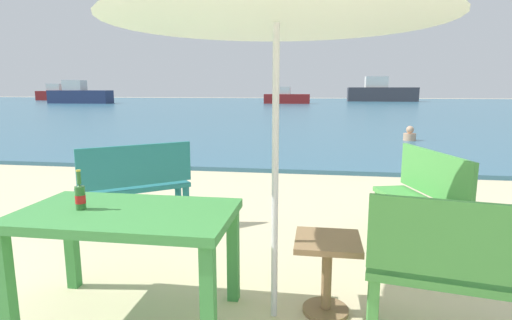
% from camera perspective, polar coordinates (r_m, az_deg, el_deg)
% --- Properties ---
extents(sea_water, '(120.00, 50.00, 0.08)m').
position_cam_1_polar(sea_water, '(32.28, 8.11, 7.37)').
color(sea_water, '#386B84').
rests_on(sea_water, ground_plane).
extents(picnic_table_green, '(1.40, 0.80, 0.76)m').
position_cam_1_polar(picnic_table_green, '(2.83, -17.68, -8.86)').
color(picnic_table_green, '#3D8C42').
rests_on(picnic_table_green, ground_plane).
extents(beer_bottle_amber, '(0.07, 0.07, 0.26)m').
position_cam_1_polar(beer_bottle_amber, '(2.90, -23.45, -4.60)').
color(beer_bottle_amber, '#2D662D').
rests_on(beer_bottle_amber, picnic_table_green).
extents(side_table_wood, '(0.44, 0.44, 0.54)m').
position_cam_1_polar(side_table_wood, '(2.91, 9.93, -14.25)').
color(side_table_wood, olive).
rests_on(side_table_wood, ground_plane).
extents(bench_teal_center, '(1.16, 1.03, 0.95)m').
position_cam_1_polar(bench_teal_center, '(4.64, -16.58, -2.83)').
color(bench_teal_center, '#237275').
rests_on(bench_teal_center, ground_plane).
extents(bench_green_left, '(0.68, 1.25, 0.95)m').
position_cam_1_polar(bench_green_left, '(4.25, 22.43, -4.38)').
color(bench_green_left, '#4C9E47').
rests_on(bench_green_left, ground_plane).
extents(bench_green_right, '(1.24, 0.56, 0.95)m').
position_cam_1_polar(bench_green_right, '(2.68, 28.60, -13.28)').
color(bench_green_right, '#4C9E47').
rests_on(bench_green_right, ground_plane).
extents(swimmer_person, '(0.34, 0.34, 0.41)m').
position_cam_1_polar(swimmer_person, '(12.21, 20.76, 3.33)').
color(swimmer_person, tan).
rests_on(swimmer_person, sea_water).
extents(boat_barge, '(4.19, 1.14, 1.52)m').
position_cam_1_polar(boat_barge, '(38.10, 4.27, 8.74)').
color(boat_barge, maroon).
rests_on(boat_barge, sea_water).
extents(boat_sailboat, '(5.20, 1.42, 1.89)m').
position_cam_1_polar(boat_sailboat, '(52.83, -25.94, 8.29)').
color(boat_sailboat, maroon).
rests_on(boat_sailboat, sea_water).
extents(boat_ferry, '(5.86, 1.60, 2.13)m').
position_cam_1_polar(boat_ferry, '(42.02, -23.52, 8.36)').
color(boat_ferry, navy).
rests_on(boat_ferry, sea_water).
extents(boat_fishing_trawler, '(7.21, 1.97, 2.62)m').
position_cam_1_polar(boat_fishing_trawler, '(46.10, 17.15, 9.05)').
color(boat_fishing_trawler, '#38383F').
rests_on(boat_fishing_trawler, sea_water).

